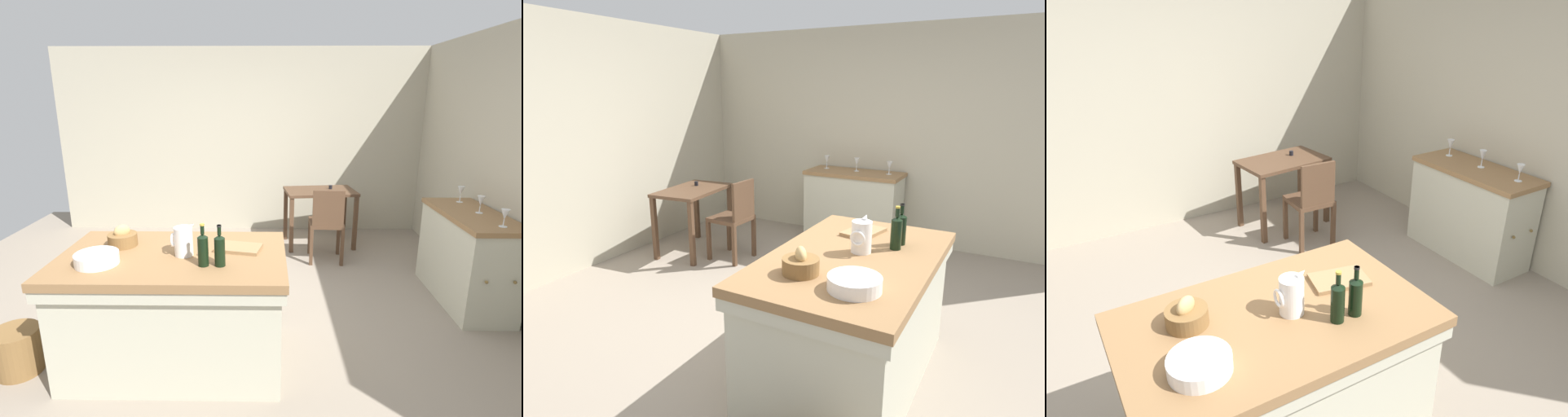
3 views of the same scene
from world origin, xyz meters
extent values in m
plane|color=gray|center=(0.00, 0.00, 0.00)|extent=(6.76, 6.76, 0.00)
cube|color=#B2AA93|center=(0.00, 2.60, 1.30)|extent=(5.32, 0.12, 2.60)
cube|color=olive|center=(-0.34, -0.61, 0.83)|extent=(1.60, 0.98, 0.06)
cube|color=#BCBAA3|center=(-0.34, -0.61, 0.76)|extent=(1.58, 0.96, 0.08)
cube|color=#BCBAA3|center=(-0.34, -0.61, 0.40)|extent=(1.52, 0.90, 0.80)
cube|color=olive|center=(2.26, 0.36, 0.87)|extent=(0.52, 1.16, 0.04)
cube|color=#BCBAA3|center=(2.26, 0.36, 0.42)|extent=(0.49, 1.13, 0.85)
sphere|color=brown|center=(2.14, -0.22, 0.47)|extent=(0.03, 0.03, 0.03)
sphere|color=brown|center=(2.38, -0.22, 0.47)|extent=(0.03, 0.03, 0.03)
cube|color=#513826|center=(1.03, 1.87, 0.74)|extent=(0.96, 0.65, 0.04)
cube|color=#513826|center=(0.65, 1.58, 0.36)|extent=(0.06, 0.06, 0.72)
cube|color=#513826|center=(1.47, 1.67, 0.36)|extent=(0.06, 0.06, 0.72)
cube|color=#513826|center=(0.59, 2.06, 0.36)|extent=(0.06, 0.06, 0.72)
cube|color=#513826|center=(1.42, 2.16, 0.36)|extent=(0.06, 0.06, 0.72)
cylinder|color=black|center=(1.18, 1.93, 0.78)|extent=(0.04, 0.04, 0.05)
cube|color=#513826|center=(1.05, 1.35, 0.47)|extent=(0.42, 0.42, 0.04)
cube|color=#513826|center=(1.04, 1.17, 0.70)|extent=(0.36, 0.05, 0.42)
cube|color=#513826|center=(1.24, 1.52, 0.22)|extent=(0.04, 0.04, 0.45)
cube|color=#513826|center=(0.88, 1.54, 0.22)|extent=(0.04, 0.04, 0.45)
cube|color=#513826|center=(1.22, 1.16, 0.22)|extent=(0.04, 0.04, 0.45)
cube|color=#513826|center=(0.86, 1.18, 0.22)|extent=(0.04, 0.04, 0.45)
cylinder|color=white|center=(-0.25, -0.63, 0.96)|extent=(0.13, 0.13, 0.21)
cone|color=white|center=(-0.19, -0.63, 1.08)|extent=(0.07, 0.04, 0.06)
torus|color=white|center=(-0.33, -0.63, 0.97)|extent=(0.02, 0.10, 0.10)
cylinder|color=white|center=(-0.81, -0.79, 0.90)|extent=(0.29, 0.29, 0.08)
cylinder|color=brown|center=(-0.75, -0.45, 0.91)|extent=(0.21, 0.21, 0.09)
ellipsoid|color=tan|center=(-0.75, -0.45, 0.97)|extent=(0.13, 0.12, 0.10)
cube|color=#99754C|center=(0.12, -0.51, 0.87)|extent=(0.36, 0.27, 0.02)
cylinder|color=black|center=(0.02, -0.81, 0.96)|extent=(0.07, 0.07, 0.19)
cone|color=black|center=(0.02, -0.81, 1.06)|extent=(0.07, 0.07, 0.02)
cylinder|color=black|center=(0.02, -0.81, 1.11)|extent=(0.03, 0.03, 0.07)
cylinder|color=black|center=(0.02, -0.81, 1.14)|extent=(0.03, 0.03, 0.01)
cylinder|color=black|center=(-0.09, -0.81, 0.96)|extent=(0.07, 0.07, 0.20)
cone|color=black|center=(-0.09, -0.81, 1.07)|extent=(0.07, 0.07, 0.02)
cylinder|color=black|center=(-0.09, -0.81, 1.12)|extent=(0.03, 0.03, 0.07)
cylinder|color=#B29933|center=(-0.09, -0.81, 1.15)|extent=(0.03, 0.03, 0.01)
cylinder|color=white|center=(2.30, -0.05, 0.89)|extent=(0.06, 0.06, 0.00)
cylinder|color=white|center=(2.30, -0.05, 0.93)|extent=(0.01, 0.01, 0.06)
cone|color=white|center=(2.30, -0.05, 1.00)|extent=(0.07, 0.07, 0.09)
cylinder|color=white|center=(2.31, 0.36, 0.89)|extent=(0.06, 0.06, 0.00)
cylinder|color=white|center=(2.31, 0.36, 0.93)|extent=(0.01, 0.01, 0.07)
cone|color=white|center=(2.31, 0.36, 1.01)|extent=(0.07, 0.07, 0.09)
cylinder|color=white|center=(2.32, 0.75, 0.89)|extent=(0.06, 0.06, 0.00)
cylinder|color=white|center=(2.32, 0.75, 0.93)|extent=(0.01, 0.01, 0.07)
cone|color=white|center=(2.32, 0.75, 1.01)|extent=(0.07, 0.07, 0.09)
cylinder|color=brown|center=(-1.48, -0.77, 0.17)|extent=(0.33, 0.33, 0.33)
camera|label=1|loc=(0.32, -3.25, 1.94)|focal=27.56mm
camera|label=2|loc=(-2.86, -1.52, 1.89)|focal=30.89mm
camera|label=3|loc=(-1.24, -2.43, 2.39)|focal=33.08mm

